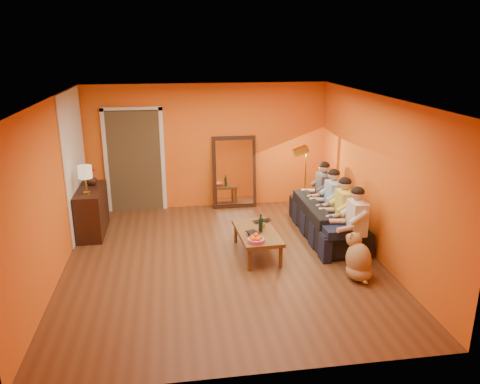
{
  "coord_description": "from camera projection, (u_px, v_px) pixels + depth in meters",
  "views": [
    {
      "loc": [
        -0.76,
        -6.83,
        3.37
      ],
      "look_at": [
        0.35,
        0.5,
        1.0
      ],
      "focal_mm": 35.0,
      "sensor_mm": 36.0,
      "label": 1
    }
  ],
  "objects": [
    {
      "name": "room_shell",
      "position": [
        220.0,
        178.0,
        7.52
      ],
      "size": [
        5.0,
        5.5,
        2.6
      ],
      "color": "brown",
      "rests_on": "ground"
    },
    {
      "name": "mirror_frame",
      "position": [
        234.0,
        172.0,
        9.89
      ],
      "size": [
        0.92,
        0.27,
        1.51
      ],
      "primitive_type": "cube",
      "rotation": [
        -0.14,
        0.0,
        0.0
      ],
      "color": "black",
      "rests_on": "floor"
    },
    {
      "name": "table_lamp",
      "position": [
        86.0,
        180.0,
        8.09
      ],
      "size": [
        0.24,
        0.24,
        0.51
      ],
      "primitive_type": null,
      "color": "beige",
      "rests_on": "sideboard"
    },
    {
      "name": "coffee_table",
      "position": [
        257.0,
        243.0,
        7.75
      ],
      "size": [
        0.68,
        1.25,
        0.42
      ],
      "primitive_type": null,
      "rotation": [
        0.0,
        0.0,
        0.05
      ],
      "color": "brown",
      "rests_on": "floor"
    },
    {
      "name": "person_mid_right",
      "position": [
        333.0,
        202.0,
        8.52
      ],
      "size": [
        0.7,
        0.44,
        1.22
      ],
      "primitive_type": null,
      "color": "#87A9D0",
      "rests_on": "sofa"
    },
    {
      "name": "person_far_left",
      "position": [
        356.0,
        223.0,
        7.48
      ],
      "size": [
        0.7,
        0.44,
        1.22
      ],
      "primitive_type": null,
      "color": "beige",
      "rests_on": "sofa"
    },
    {
      "name": "book_mid",
      "position": [
        249.0,
        234.0,
        7.47
      ],
      "size": [
        0.2,
        0.26,
        0.02
      ],
      "primitive_type": "imported",
      "rotation": [
        0.0,
        0.0,
        0.1
      ],
      "color": "#A41220",
      "rests_on": "book_lower"
    },
    {
      "name": "wine_bottle",
      "position": [
        261.0,
        223.0,
        7.6
      ],
      "size": [
        0.07,
        0.07,
        0.31
      ],
      "primitive_type": "cylinder",
      "color": "black",
      "rests_on": "coffee_table"
    },
    {
      "name": "person_mid_left",
      "position": [
        344.0,
        212.0,
        8.0
      ],
      "size": [
        0.7,
        0.44,
        1.22
      ],
      "primitive_type": null,
      "color": "#D4C746",
      "rests_on": "sofa"
    },
    {
      "name": "door_jamb_right",
      "position": [
        163.0,
        160.0,
        9.67
      ],
      "size": [
        0.08,
        0.06,
        2.2
      ],
      "primitive_type": "cube",
      "color": "white",
      "rests_on": "wall_back"
    },
    {
      "name": "laptop",
      "position": [
        264.0,
        222.0,
        8.03
      ],
      "size": [
        0.37,
        0.29,
        0.03
      ],
      "primitive_type": "imported",
      "rotation": [
        0.0,
        0.0,
        0.27
      ],
      "color": "black",
      "rests_on": "coffee_table"
    },
    {
      "name": "door_header",
      "position": [
        131.0,
        109.0,
        9.26
      ],
      "size": [
        1.22,
        0.06,
        0.08
      ],
      "primitive_type": "cube",
      "color": "white",
      "rests_on": "wall_back"
    },
    {
      "name": "doorway_recess",
      "position": [
        135.0,
        160.0,
        9.7
      ],
      "size": [
        1.06,
        0.3,
        2.1
      ],
      "primitive_type": "cube",
      "color": "#3F2D19",
      "rests_on": "floor"
    },
    {
      "name": "tumbler",
      "position": [
        263.0,
        226.0,
        7.8
      ],
      "size": [
        0.11,
        0.11,
        0.08
      ],
      "primitive_type": "imported",
      "rotation": [
        0.0,
        0.0,
        0.3
      ],
      "color": "#B27F3F",
      "rests_on": "coffee_table"
    },
    {
      "name": "mirror_glass",
      "position": [
        235.0,
        173.0,
        9.85
      ],
      "size": [
        0.78,
        0.21,
        1.35
      ],
      "primitive_type": "cube",
      "rotation": [
        -0.14,
        0.0,
        0.0
      ],
      "color": "white",
      "rests_on": "mirror_frame"
    },
    {
      "name": "book_upper",
      "position": [
        248.0,
        234.0,
        7.44
      ],
      "size": [
        0.22,
        0.25,
        0.02
      ],
      "primitive_type": "imported",
      "rotation": [
        0.0,
        0.0,
        0.32
      ],
      "color": "black",
      "rests_on": "book_mid"
    },
    {
      "name": "vase",
      "position": [
        91.0,
        179.0,
        8.65
      ],
      "size": [
        0.2,
        0.2,
        0.21
      ],
      "primitive_type": "imported",
      "color": "black",
      "rests_on": "sideboard"
    },
    {
      "name": "book_lower",
      "position": [
        248.0,
        236.0,
        7.46
      ],
      "size": [
        0.22,
        0.28,
        0.02
      ],
      "primitive_type": "imported",
      "rotation": [
        0.0,
        0.0,
        -0.09
      ],
      "color": "black",
      "rests_on": "coffee_table"
    },
    {
      "name": "person_far_right",
      "position": [
        324.0,
        192.0,
        9.04
      ],
      "size": [
        0.7,
        0.44,
        1.22
      ],
      "primitive_type": null,
      "color": "#36353B",
      "rests_on": "sofa"
    },
    {
      "name": "sofa",
      "position": [
        327.0,
        219.0,
        8.5
      ],
      "size": [
        2.2,
        0.86,
        0.64
      ],
      "primitive_type": "imported",
      "rotation": [
        0.0,
        0.0,
        1.57
      ],
      "color": "black",
      "rests_on": "floor"
    },
    {
      "name": "flowers",
      "position": [
        90.0,
        169.0,
        8.59
      ],
      "size": [
        0.17,
        0.17,
        0.39
      ],
      "primitive_type": null,
      "color": "#A41220",
      "rests_on": "vase"
    },
    {
      "name": "dog",
      "position": [
        359.0,
        256.0,
        6.94
      ],
      "size": [
        0.54,
        0.68,
        0.7
      ],
      "primitive_type": null,
      "rotation": [
        0.0,
        0.0,
        -0.3
      ],
      "color": "#A37E49",
      "rests_on": "floor"
    },
    {
      "name": "white_accent",
      "position": [
        75.0,
        163.0,
        8.46
      ],
      "size": [
        0.02,
        1.9,
        2.58
      ],
      "primitive_type": "cube",
      "color": "white",
      "rests_on": "wall_left"
    },
    {
      "name": "sideboard",
      "position": [
        92.0,
        211.0,
        8.58
      ],
      "size": [
        0.44,
        1.18,
        0.85
      ],
      "primitive_type": "cube",
      "color": "black",
      "rests_on": "floor"
    },
    {
      "name": "fruit_bowl",
      "position": [
        256.0,
        238.0,
        7.22
      ],
      "size": [
        0.26,
        0.26,
        0.16
      ],
      "primitive_type": null,
      "color": "#D24A82",
      "rests_on": "coffee_table"
    },
    {
      "name": "floor_lamp",
      "position": [
        305.0,
        183.0,
        9.25
      ],
      "size": [
        0.3,
        0.24,
        1.44
      ],
      "primitive_type": null,
      "rotation": [
        0.0,
        0.0,
        -0.01
      ],
      "color": "gold",
      "rests_on": "floor"
    },
    {
      "name": "door_jamb_left",
      "position": [
        106.0,
        162.0,
        9.5
      ],
      "size": [
        0.08,
        0.06,
        2.2
      ],
      "primitive_type": "cube",
      "color": "white",
      "rests_on": "wall_back"
    }
  ]
}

